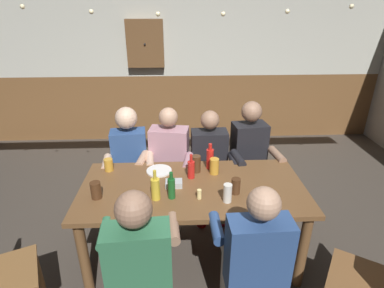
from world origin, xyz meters
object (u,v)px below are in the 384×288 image
at_px(pint_glass_0, 109,165).
at_px(wall_dart_cabinet, 145,44).
at_px(dining_table, 193,196).
at_px(bottle_1, 210,158).
at_px(person_2, 210,160).
at_px(pint_glass_3, 96,190).
at_px(bottle_3, 191,169).
at_px(condiment_caddy, 174,184).
at_px(bottle_2, 171,188).
at_px(pint_glass_4, 228,193).
at_px(person_0, 129,160).
at_px(pint_glass_1, 236,186).
at_px(person_1, 168,160).
at_px(bottle_0, 156,188).
at_px(table_candle, 199,194).
at_px(pint_glass_2, 196,164).
at_px(plate_0, 159,171).
at_px(pint_glass_5, 214,166).
at_px(person_5, 254,252).
at_px(person_4, 139,256).
at_px(person_3, 251,156).
at_px(chair_empty_near_left, 379,284).

bearing_deg(pint_glass_0, wall_dart_cabinet, 86.15).
distance_m(dining_table, bottle_1, 0.41).
xyz_separation_m(person_2, pint_glass_3, (-0.98, -0.81, 0.18)).
xyz_separation_m(person_2, bottle_3, (-0.22, -0.53, 0.20)).
height_order(condiment_caddy, bottle_3, bottle_3).
relative_size(bottle_2, pint_glass_4, 1.52).
relative_size(person_0, pint_glass_1, 9.20).
relative_size(person_1, bottle_0, 4.75).
bearing_deg(pint_glass_1, pint_glass_0, 158.79).
bearing_deg(pint_glass_4, pint_glass_1, 53.31).
bearing_deg(table_candle, person_2, 78.65).
relative_size(bottle_0, pint_glass_2, 1.62).
relative_size(bottle_3, wall_dart_cabinet, 0.32).
distance_m(person_2, table_candle, 0.88).
bearing_deg(pint_glass_4, dining_table, 138.35).
xyz_separation_m(plate_0, pint_glass_4, (0.55, -0.49, 0.07)).
bearing_deg(wall_dart_cabinet, dining_table, -77.68).
bearing_deg(pint_glass_2, condiment_caddy, -130.08).
xyz_separation_m(pint_glass_2, pint_glass_5, (0.16, -0.04, -0.01)).
distance_m(table_candle, pint_glass_1, 0.31).
bearing_deg(pint_glass_5, person_5, -79.01).
bearing_deg(pint_glass_1, pint_glass_5, 112.75).
bearing_deg(person_0, pint_glass_1, 135.08).
relative_size(bottle_2, pint_glass_5, 1.57).
relative_size(plate_0, pint_glass_2, 1.46).
distance_m(person_4, pint_glass_0, 1.06).
distance_m(person_5, bottle_0, 0.86).
height_order(bottle_2, wall_dart_cabinet, wall_dart_cabinet).
distance_m(person_5, pint_glass_2, 0.99).
distance_m(person_1, pint_glass_4, 1.04).
height_order(person_0, condiment_caddy, person_0).
bearing_deg(pint_glass_5, bottle_1, 106.61).
height_order(person_0, pint_glass_2, person_0).
xyz_separation_m(person_1, bottle_3, (0.22, -0.53, 0.18)).
bearing_deg(person_5, pint_glass_3, 152.78).
xyz_separation_m(table_candle, condiment_caddy, (-0.20, 0.19, -0.02)).
xyz_separation_m(person_3, pint_glass_1, (-0.31, -0.79, 0.13)).
bearing_deg(person_3, pint_glass_2, 27.43).
distance_m(person_2, bottle_1, 0.43).
bearing_deg(person_4, chair_empty_near_left, -8.73).
height_order(person_1, person_2, person_1).
bearing_deg(person_5, person_2, 94.85).
xyz_separation_m(condiment_caddy, bottle_1, (0.33, 0.30, 0.08)).
relative_size(person_1, pint_glass_2, 7.67).
xyz_separation_m(person_4, wall_dart_cabinet, (-0.21, 3.39, 0.93)).
bearing_deg(chair_empty_near_left, person_4, 119.35).
bearing_deg(pint_glass_4, person_3, 66.72).
distance_m(bottle_2, pint_glass_2, 0.46).
bearing_deg(pint_glass_0, person_4, -69.20).
relative_size(condiment_caddy, bottle_1, 0.56).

